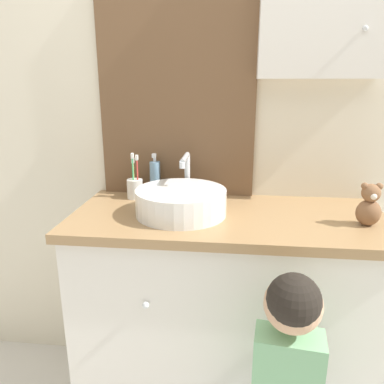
% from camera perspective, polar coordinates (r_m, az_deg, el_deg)
% --- Properties ---
extents(wall_back, '(3.20, 0.18, 2.50)m').
position_cam_1_polar(wall_back, '(1.66, 6.50, 12.76)').
color(wall_back, beige).
rests_on(wall_back, ground_plane).
extents(vanity_counter, '(1.21, 0.54, 0.90)m').
position_cam_1_polar(vanity_counter, '(1.65, 5.06, -18.12)').
color(vanity_counter, silver).
rests_on(vanity_counter, ground_plane).
extents(sink_basin, '(0.35, 0.40, 0.21)m').
position_cam_1_polar(sink_basin, '(1.43, -1.64, -1.35)').
color(sink_basin, white).
rests_on(sink_basin, vanity_counter).
extents(toothbrush_holder, '(0.07, 0.07, 0.20)m').
position_cam_1_polar(toothbrush_holder, '(1.65, -8.69, 0.72)').
color(toothbrush_holder, silver).
rests_on(toothbrush_holder, vanity_counter).
extents(soap_dispenser, '(0.05, 0.05, 0.19)m').
position_cam_1_polar(soap_dispenser, '(1.66, -5.64, 2.08)').
color(soap_dispenser, '#6B93B2').
rests_on(soap_dispenser, vanity_counter).
extents(child_figure, '(0.23, 0.43, 0.90)m').
position_cam_1_polar(child_figure, '(1.25, 14.24, -26.39)').
color(child_figure, slate).
rests_on(child_figure, ground_plane).
extents(teddy_bear, '(0.09, 0.07, 0.16)m').
position_cam_1_polar(teddy_bear, '(1.45, 25.41, -1.87)').
color(teddy_bear, brown).
rests_on(teddy_bear, vanity_counter).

